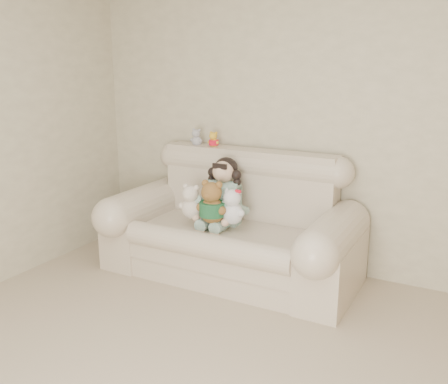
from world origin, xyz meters
The scene contains 8 objects.
wall_back centered at (0.00, 2.50, 1.30)m, with size 4.50×4.50×0.00m, color beige.
sofa centered at (-0.66, 2.00, 0.52)m, with size 2.10×0.95×1.03m, color beige, non-canonical shape.
seated_child centered at (-0.76, 2.08, 0.71)m, with size 0.35×0.42×0.58m, color #347B64, non-canonical shape.
brown_teddy centered at (-0.74, 1.83, 0.71)m, with size 0.26×0.20×0.41m, color brown, non-canonical shape.
white_cat centered at (-0.58, 1.89, 0.67)m, with size 0.22×0.17×0.35m, color silver, non-canonical shape.
cream_teddy centered at (-0.95, 1.86, 0.67)m, with size 0.22×0.17×0.34m, color white, non-canonical shape.
yellow_mini_bear centered at (-1.02, 2.35, 1.10)m, with size 0.11×0.09×0.17m, color yellow, non-canonical shape.
grey_mini_plush centered at (-1.19, 2.35, 1.11)m, with size 0.12×0.09×0.19m, color #ABABB2, non-canonical shape.
Camera 1 is at (1.16, -1.49, 1.76)m, focal length 39.99 mm.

